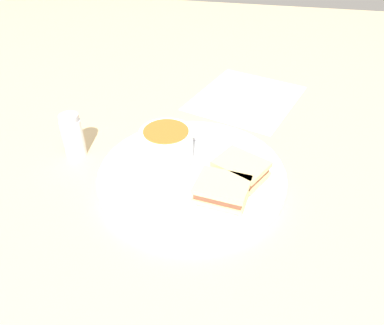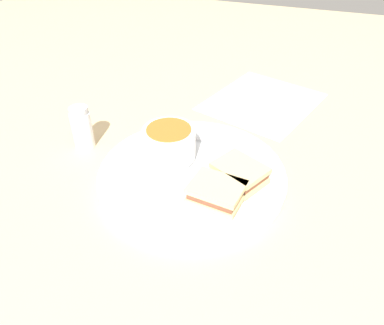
{
  "view_description": "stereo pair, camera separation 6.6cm",
  "coord_description": "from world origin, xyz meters",
  "px_view_note": "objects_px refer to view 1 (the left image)",
  "views": [
    {
      "loc": [
        -0.11,
        0.52,
        0.44
      ],
      "look_at": [
        0.0,
        0.0,
        0.03
      ],
      "focal_mm": 35.0,
      "sensor_mm": 36.0,
      "label": 1
    },
    {
      "loc": [
        -0.17,
        0.5,
        0.44
      ],
      "look_at": [
        0.0,
        0.0,
        0.03
      ],
      "focal_mm": 35.0,
      "sensor_mm": 36.0,
      "label": 2
    }
  ],
  "objects_px": {
    "soup_bowl": "(167,144)",
    "sandwich_half_far": "(241,170)",
    "salt_shaker": "(73,136)",
    "spoon": "(176,137)",
    "sandwich_half_near": "(222,190)"
  },
  "relations": [
    {
      "from": "soup_bowl",
      "to": "sandwich_half_far",
      "type": "xyz_separation_m",
      "value": [
        -0.14,
        0.03,
        -0.02
      ]
    },
    {
      "from": "soup_bowl",
      "to": "salt_shaker",
      "type": "relative_size",
      "value": 1.1
    },
    {
      "from": "spoon",
      "to": "salt_shaker",
      "type": "relative_size",
      "value": 1.45
    },
    {
      "from": "sandwich_half_near",
      "to": "sandwich_half_far",
      "type": "distance_m",
      "value": 0.06
    },
    {
      "from": "sandwich_half_near",
      "to": "salt_shaker",
      "type": "xyz_separation_m",
      "value": [
        0.3,
        -0.09,
        0.01
      ]
    },
    {
      "from": "sandwich_half_far",
      "to": "salt_shaker",
      "type": "height_order",
      "value": "salt_shaker"
    },
    {
      "from": "soup_bowl",
      "to": "salt_shaker",
      "type": "bearing_deg",
      "value": -0.08
    },
    {
      "from": "soup_bowl",
      "to": "spoon",
      "type": "height_order",
      "value": "soup_bowl"
    },
    {
      "from": "sandwich_half_near",
      "to": "sandwich_half_far",
      "type": "xyz_separation_m",
      "value": [
        -0.02,
        -0.06,
        0.0
      ]
    },
    {
      "from": "soup_bowl",
      "to": "salt_shaker",
      "type": "distance_m",
      "value": 0.19
    },
    {
      "from": "sandwich_half_near",
      "to": "sandwich_half_far",
      "type": "height_order",
      "value": "same"
    },
    {
      "from": "soup_bowl",
      "to": "sandwich_half_far",
      "type": "relative_size",
      "value": 0.92
    },
    {
      "from": "salt_shaker",
      "to": "sandwich_half_near",
      "type": "bearing_deg",
      "value": 164.15
    },
    {
      "from": "spoon",
      "to": "sandwich_half_far",
      "type": "distance_m",
      "value": 0.17
    },
    {
      "from": "salt_shaker",
      "to": "sandwich_half_far",
      "type": "bearing_deg",
      "value": 174.97
    }
  ]
}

